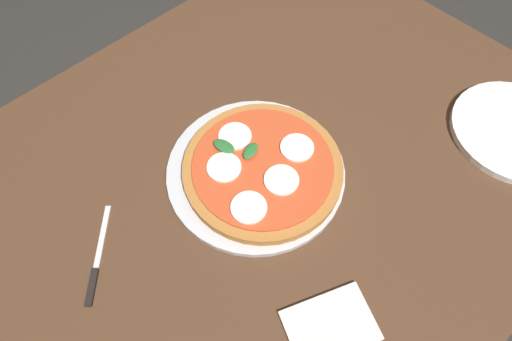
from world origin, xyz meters
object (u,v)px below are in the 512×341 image
Objects in this scene: napkin at (330,326)px; serving_tray at (256,172)px; dining_table at (279,183)px; pizza at (262,168)px; knife at (96,266)px.

serving_tray is at bearing 68.80° from napkin.
pizza is (-0.06, -0.01, 0.14)m from dining_table.
serving_tray is 0.29m from napkin.
dining_table is at bearing 9.73° from pizza.
serving_tray is at bearing -179.23° from dining_table.
serving_tray is at bearing 120.57° from pizza.
knife is (-0.37, 0.05, 0.12)m from dining_table.
napkin is (-0.17, -0.27, 0.12)m from dining_table.
napkin is 0.38m from knife.
serving_tray is 1.13× the size of pizza.
knife reaches higher than dining_table.
serving_tray reaches higher than knife.
serving_tray is 2.45× the size of napkin.
napkin is (-0.10, -0.27, -0.00)m from serving_tray.
napkin is 1.00× the size of knife.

